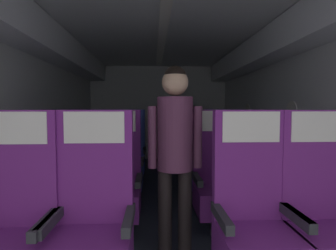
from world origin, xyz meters
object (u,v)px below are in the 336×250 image
(seat_a_left_window, at_px, (12,229))
(seat_c_left_aisle, at_px, (124,165))
(seat_a_left_aisle, at_px, (93,225))
(seat_b_right_aisle, at_px, (267,182))
(seat_d_left_window, at_px, (102,153))
(seat_c_left_window, at_px, (87,165))
(seat_d_right_aisle, at_px, (220,152))
(seat_a_right_window, at_px, (254,221))
(seat_d_right_window, at_px, (192,153))
(seat_c_right_window, at_px, (202,164))
(seat_c_right_aisle, at_px, (238,164))
(flight_attendant, at_px, (175,142))
(seat_d_left_aisle, at_px, (130,153))
(seat_a_right_aisle, at_px, (324,220))
(seat_b_left_window, at_px, (63,186))
(seat_b_right_window, at_px, (219,183))
(seat_b_left_aisle, at_px, (115,185))

(seat_a_left_window, bearing_deg, seat_c_left_aisle, 75.69)
(seat_a_left_aisle, distance_m, seat_b_right_aisle, 1.72)
(seat_c_left_aisle, bearing_deg, seat_d_left_window, 116.58)
(seat_c_left_window, bearing_deg, seat_d_right_aisle, 25.47)
(seat_a_right_window, distance_m, seat_d_right_window, 2.74)
(seat_a_left_window, xyz_separation_m, seat_d_right_window, (1.48, 2.77, 0.00))
(seat_c_left_window, xyz_separation_m, seat_c_left_aisle, (0.47, -0.01, 0.00))
(seat_a_left_aisle, distance_m, seat_c_right_window, 2.06)
(seat_c_right_aisle, bearing_deg, seat_d_right_window, 116.70)
(seat_a_right_window, xyz_separation_m, flight_attendant, (-0.47, 0.48, 0.45))
(seat_c_left_aisle, xyz_separation_m, seat_d_right_aisle, (1.46, 0.93, 0.00))
(seat_d_left_aisle, bearing_deg, seat_d_left_window, 179.53)
(seat_d_right_aisle, xyz_separation_m, seat_d_right_window, (-0.46, 0.01, 0.00))
(seat_a_left_window, relative_size, seat_d_right_aisle, 1.00)
(seat_a_right_aisle, xyz_separation_m, seat_d_right_window, (-0.46, 2.75, 0.00))
(seat_d_right_window, xyz_separation_m, flight_attendant, (-0.46, -2.27, 0.45))
(seat_b_left_window, bearing_deg, seat_c_left_aisle, 63.32)
(seat_a_right_window, bearing_deg, seat_c_left_aisle, 119.20)
(seat_b_right_window, xyz_separation_m, seat_d_left_aisle, (-1.01, 1.82, 0.00))
(seat_b_right_aisle, xyz_separation_m, seat_c_right_window, (-0.48, 0.91, 0.00))
(seat_b_right_window, height_order, seat_c_left_window, same)
(seat_a_right_aisle, relative_size, seat_d_right_window, 1.00)
(seat_b_left_aisle, relative_size, seat_c_right_aisle, 1.00)
(seat_d_right_window, bearing_deg, seat_a_left_window, -118.08)
(seat_c_left_aisle, xyz_separation_m, seat_c_right_aisle, (1.48, -0.00, 0.00))
(seat_b_right_aisle, relative_size, seat_c_left_window, 1.00)
(seat_a_right_aisle, relative_size, seat_b_right_window, 1.00)
(seat_b_right_aisle, bearing_deg, seat_c_right_window, 117.63)
(seat_a_left_aisle, xyz_separation_m, seat_c_right_aisle, (1.48, 1.81, 0.00))
(seat_b_left_aisle, relative_size, seat_d_left_aisle, 1.00)
(seat_d_left_aisle, bearing_deg, seat_b_right_window, -60.92)
(seat_c_left_aisle, bearing_deg, seat_d_right_aisle, 32.28)
(seat_b_right_aisle, bearing_deg, seat_b_left_aisle, 179.83)
(seat_d_left_aisle, relative_size, seat_d_right_window, 1.00)
(seat_d_left_window, bearing_deg, seat_c_right_window, -32.26)
(flight_attendant, bearing_deg, seat_c_right_aisle, 72.84)
(seat_b_right_aisle, distance_m, seat_c_right_aisle, 0.91)
(seat_c_right_aisle, height_order, seat_d_right_aisle, same)
(seat_c_left_window, bearing_deg, seat_d_left_window, 89.52)
(seat_a_left_window, relative_size, seat_b_left_aisle, 1.00)
(seat_d_left_window, bearing_deg, seat_d_left_aisle, -0.47)
(seat_b_left_aisle, xyz_separation_m, seat_d_right_aisle, (1.45, 1.84, 0.00))
(seat_c_right_aisle, xyz_separation_m, seat_d_left_window, (-1.94, 0.92, 0.00))
(seat_b_left_window, height_order, seat_c_left_window, same)
(seat_a_right_aisle, relative_size, seat_d_left_aisle, 1.00)
(seat_c_right_window, bearing_deg, seat_a_right_window, -89.66)
(seat_b_left_aisle, bearing_deg, seat_d_right_aisle, 51.68)
(seat_c_right_aisle, height_order, seat_d_left_aisle, same)
(seat_c_left_window, relative_size, seat_d_left_aisle, 1.00)
(seat_b_right_aisle, bearing_deg, seat_d_left_aisle, 129.02)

